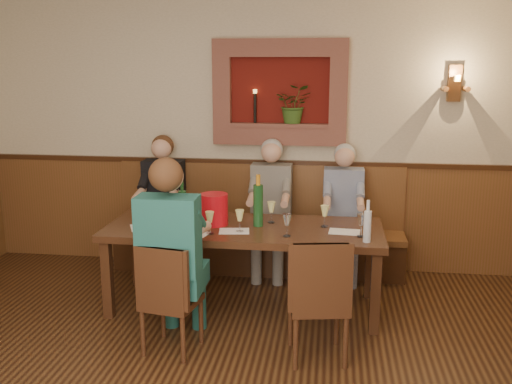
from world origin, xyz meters
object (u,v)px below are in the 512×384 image
Objects in this scene: spittoon_bucket at (214,209)px; bench at (258,240)px; chair_near_left at (171,319)px; water_bottle at (367,225)px; person_bench_left at (162,216)px; wine_bottle_green_b at (183,206)px; wine_bottle_green_a at (258,205)px; person_bench_mid at (270,220)px; person_chair_front at (173,269)px; dining_table at (244,235)px; person_bench_right at (342,224)px; chair_near_right at (318,323)px.

bench is at bearing 73.65° from spittoon_bucket.
chair_near_left is 2.52× the size of water_bottle.
wine_bottle_green_b is at bearing -61.35° from person_bench_left.
bench is 1.10m from wine_bottle_green_a.
spittoon_bucket reaches higher than chair_near_left.
person_bench_left is at bearing -173.93° from bench.
person_bench_mid is 0.94× the size of person_chair_front.
wine_bottle_green_a is at bearing 69.11° from chair_near_left.
wine_bottle_green_a is 1.33× the size of water_bottle.
dining_table is 0.80× the size of bench.
person_bench_mid reaches higher than bench.
wine_bottle_green_b is (-0.70, -0.80, 0.33)m from person_bench_mid.
person_bench_right is (0.87, -0.10, 0.23)m from bench.
chair_near_left is at bearing 171.70° from chair_near_right.
person_bench_left reaches higher than chair_near_left.
person_chair_front reaches higher than person_bench_left.
person_chair_front is at bearing -128.63° from person_bench_right.
chair_near_right is 1.15m from person_chair_front.
person_bench_right is at bearing 73.36° from chair_near_right.
wine_bottle_green_b is at bearing 179.84° from wine_bottle_green_a.
water_bottle is at bearing 17.90° from person_chair_front.
person_bench_mid reaches higher than spittoon_bucket.
person_bench_mid is (1.13, 0.00, -0.01)m from person_bench_left.
dining_table is 1.30m from person_bench_left.
person_bench_right reaches higher than chair_near_left.
chair_near_left is (-0.42, -1.81, -0.08)m from bench.
wine_bottle_green_b is (-0.13, 0.90, 0.65)m from chair_near_left.
chair_near_right is 3.41× the size of spittoon_bucket.
spittoon_bucket is (0.72, -0.81, 0.30)m from person_bench_left.
dining_table is 1.14m from chair_near_right.
dining_table is 0.86m from person_bench_mid.
bench is 2.14× the size of person_bench_mid.
person_bench_mid is 1.48m from water_bottle.
person_bench_left is 1.42m from wine_bottle_green_a.
person_bench_left is 1.86m from person_bench_right.
chair_near_right is at bearing -124.58° from water_bottle.
bench is 1.72m from water_bottle.
dining_table is 0.88m from person_chair_front.
water_bottle is (0.92, -0.34, -0.06)m from wine_bottle_green_a.
chair_near_right is at bearing -42.25° from spittoon_bucket.
spittoon_bucket is at bearing 79.26° from person_chair_front.
person_bench_right is 1.16m from wine_bottle_green_a.
dining_table is 1.61× the size of person_chair_front.
person_bench_right is 1.20m from water_bottle.
bench is at bearing 97.59° from wine_bottle_green_a.
water_bottle is at bearing 45.38° from chair_near_right.
wine_bottle_green_a is at bearing -82.41° from bench.
spittoon_bucket is at bearing -48.17° from person_bench_left.
person_chair_front is (0.57, -1.61, 0.04)m from person_bench_left.
person_bench_mid is at bearing 80.41° from dining_table.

